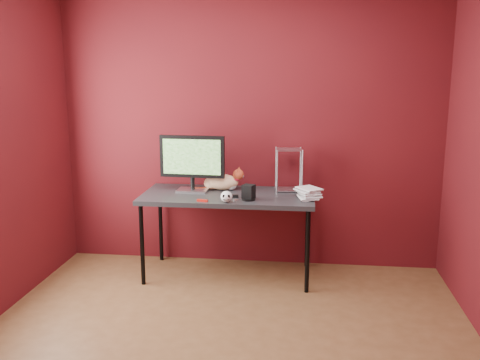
# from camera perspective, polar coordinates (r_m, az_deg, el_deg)

# --- Properties ---
(room) EXTENTS (3.52, 3.52, 2.61)m
(room) POSITION_cam_1_polar(r_m,az_deg,el_deg) (3.20, -2.14, 4.83)
(room) COLOR brown
(room) RESTS_ON ground
(desk) EXTENTS (1.50, 0.70, 0.75)m
(desk) POSITION_cam_1_polar(r_m,az_deg,el_deg) (4.69, -1.27, -2.10)
(desk) COLOR black
(desk) RESTS_ON ground
(monitor) EXTENTS (0.58, 0.20, 0.50)m
(monitor) POSITION_cam_1_polar(r_m,az_deg,el_deg) (4.74, -5.12, 2.08)
(monitor) COLOR #B5B5BA
(monitor) RESTS_ON desk
(cat) EXTENTS (0.45, 0.17, 0.21)m
(cat) POSITION_cam_1_polar(r_m,az_deg,el_deg) (4.83, -1.94, -0.18)
(cat) COLOR orange
(cat) RESTS_ON desk
(skull_mug) EXTENTS (0.10, 0.10, 0.09)m
(skull_mug) POSITION_cam_1_polar(r_m,az_deg,el_deg) (4.38, -1.46, -1.78)
(skull_mug) COLOR white
(skull_mug) RESTS_ON desk
(speaker) EXTENTS (0.12, 0.11, 0.13)m
(speaker) POSITION_cam_1_polar(r_m,az_deg,el_deg) (4.46, 0.92, -1.39)
(speaker) COLOR black
(speaker) RESTS_ON desk
(book_stack) EXTENTS (0.25, 0.26, 1.03)m
(book_stack) POSITION_cam_1_polar(r_m,az_deg,el_deg) (4.44, 6.61, 4.47)
(book_stack) COLOR beige
(book_stack) RESTS_ON desk
(wire_rack) EXTENTS (0.24, 0.20, 0.38)m
(wire_rack) POSITION_cam_1_polar(r_m,az_deg,el_deg) (4.79, 5.24, 1.12)
(wire_rack) COLOR #B5B5BA
(wire_rack) RESTS_ON desk
(pocket_knife) EXTENTS (0.09, 0.04, 0.02)m
(pocket_knife) POSITION_cam_1_polar(r_m,az_deg,el_deg) (4.43, -4.04, -2.20)
(pocket_knife) COLOR #B2160D
(pocket_knife) RESTS_ON desk
(black_gadget) EXTENTS (0.05, 0.04, 0.02)m
(black_gadget) POSITION_cam_1_polar(r_m,az_deg,el_deg) (4.55, -0.49, -1.74)
(black_gadget) COLOR black
(black_gadget) RESTS_ON desk
(washer) EXTENTS (0.05, 0.05, 0.00)m
(washer) POSITION_cam_1_polar(r_m,az_deg,el_deg) (4.47, -0.45, -2.12)
(washer) COLOR #B5B5BA
(washer) RESTS_ON desk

